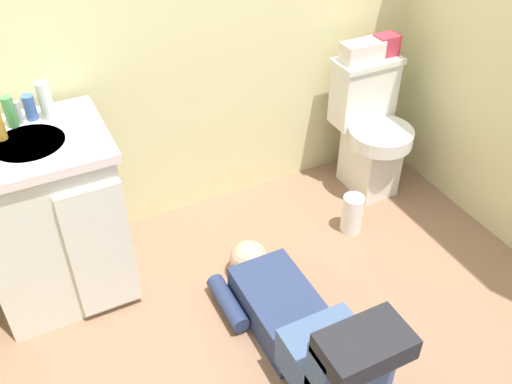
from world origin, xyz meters
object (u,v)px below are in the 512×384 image
Objects in this scene: bottle_blue at (30,107)px; toiletry_bag at (386,45)px; paper_towel_roll at (352,214)px; bottle_clear at (46,101)px; faucet at (19,113)px; person_plumber at (303,326)px; toilet at (369,129)px; vanity_cabinet at (52,219)px; tissue_box at (362,51)px; bottle_green at (10,112)px.

toiletry_bag is at bearing -0.52° from bottle_blue.
paper_towel_roll is (1.38, -0.43, -0.77)m from bottle_blue.
bottle_blue is 0.66× the size of bottle_clear.
bottle_blue is 1.63m from paper_towel_roll.
toiletry_bag reaches higher than paper_towel_roll.
person_plumber is (0.80, -0.97, -0.69)m from faucet.
bottle_blue is (0.05, 0.02, 0.00)m from faucet.
faucet reaches higher than person_plumber.
toilet is 1.76m from bottle_blue.
person_plumber is 0.85m from paper_towel_roll.
tissue_box is at bearing 5.01° from vanity_cabinet.
tissue_box is 1.77× the size of toiletry_bag.
vanity_cabinet is 0.49m from bottle_blue.
toilet is at bearing -2.74° from bottle_green.
toilet is 4.61× the size of bottle_clear.
tissue_box is 1.35× the size of bottle_clear.
bottle_green is (-1.71, -0.01, 0.09)m from tissue_box.
vanity_cabinet is 1.87m from toiletry_bag.
bottle_green is at bearing 178.03° from bottle_clear.
person_plumber is at bearing -132.34° from tissue_box.
person_plumber is at bearing -46.17° from vanity_cabinet.
vanity_cabinet reaches higher than person_plumber.
bottle_green is (-1.76, 0.08, 0.52)m from toilet.
bottle_blue reaches higher than toilet.
faucet reaches higher than toilet.
bottle_green reaches higher than vanity_cabinet.
person_plumber is at bearing -136.81° from toiletry_bag.
bottle_clear is (0.14, -0.00, 0.02)m from bottle_green.
bottle_green reaches higher than toilet.
bottle_clear is at bearing -5.32° from faucet.
toiletry_bag is 0.90m from paper_towel_roll.
bottle_clear is 1.59m from paper_towel_roll.
faucet is at bearing 91.31° from vanity_cabinet.
vanity_cabinet is 0.47m from faucet.
tissue_box is 1.67× the size of bottle_green.
bottle_clear reaches higher than toilet.
toilet is 5.70× the size of bottle_green.
vanity_cabinet is at bearing -128.12° from bottle_clear.
toilet is at bearing 1.88° from vanity_cabinet.
tissue_box reaches higher than person_plumber.
faucet reaches higher than vanity_cabinet.
toilet is 0.51m from paper_towel_roll.
toilet is at bearing 46.80° from paper_towel_roll.
bottle_clear is at bearing 177.20° from toilet.
faucet reaches higher than paper_towel_roll.
bottle_clear reaches higher than paper_towel_roll.
tissue_box is 1.64m from bottle_blue.
bottle_clear reaches higher than bottle_green.
person_plumber is 4.91× the size of paper_towel_roll.
faucet is 1.43m from person_plumber.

